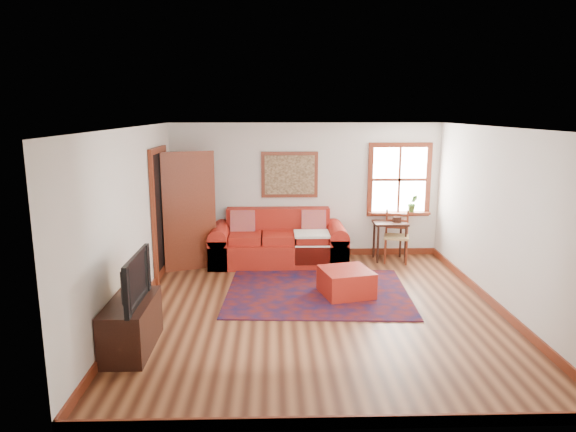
{
  "coord_description": "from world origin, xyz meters",
  "views": [
    {
      "loc": [
        -0.6,
        -6.72,
        2.72
      ],
      "look_at": [
        -0.39,
        0.6,
        1.21
      ],
      "focal_mm": 32.0,
      "sensor_mm": 36.0,
      "label": 1
    }
  ],
  "objects_px": {
    "side_table": "(390,229)",
    "ladder_back_chair": "(397,234)",
    "media_cabinet": "(131,325)",
    "red_leather_sofa": "(279,245)",
    "red_ottoman": "(346,282)"
  },
  "relations": [
    {
      "from": "side_table",
      "to": "ladder_back_chair",
      "type": "xyz_separation_m",
      "value": [
        0.11,
        -0.05,
        -0.09
      ]
    },
    {
      "from": "media_cabinet",
      "to": "ladder_back_chair",
      "type": "bearing_deg",
      "value": 41.66
    },
    {
      "from": "red_leather_sofa",
      "to": "media_cabinet",
      "type": "height_order",
      "value": "red_leather_sofa"
    },
    {
      "from": "red_leather_sofa",
      "to": "red_ottoman",
      "type": "height_order",
      "value": "red_leather_sofa"
    },
    {
      "from": "red_leather_sofa",
      "to": "red_ottoman",
      "type": "relative_size",
      "value": 3.48
    },
    {
      "from": "media_cabinet",
      "to": "red_leather_sofa",
      "type": "bearing_deg",
      "value": 63.19
    },
    {
      "from": "red_leather_sofa",
      "to": "red_ottoman",
      "type": "bearing_deg",
      "value": -60.38
    },
    {
      "from": "media_cabinet",
      "to": "red_ottoman",
      "type": "bearing_deg",
      "value": 31.91
    },
    {
      "from": "side_table",
      "to": "red_ottoman",
      "type": "bearing_deg",
      "value": -120.12
    },
    {
      "from": "side_table",
      "to": "ladder_back_chair",
      "type": "relative_size",
      "value": 0.77
    },
    {
      "from": "red_ottoman",
      "to": "media_cabinet",
      "type": "distance_m",
      "value": 3.21
    },
    {
      "from": "red_ottoman",
      "to": "side_table",
      "type": "height_order",
      "value": "side_table"
    },
    {
      "from": "red_leather_sofa",
      "to": "side_table",
      "type": "bearing_deg",
      "value": 2.23
    },
    {
      "from": "red_ottoman",
      "to": "ladder_back_chair",
      "type": "bearing_deg",
      "value": 42.92
    },
    {
      "from": "ladder_back_chair",
      "to": "red_leather_sofa",
      "type": "bearing_deg",
      "value": -179.3
    }
  ]
}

